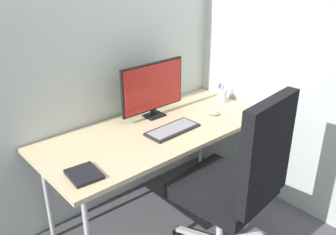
% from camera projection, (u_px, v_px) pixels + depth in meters
% --- Properties ---
extents(ground_plane, '(8.00, 8.00, 0.00)m').
position_uv_depth(ground_plane, '(158.00, 211.00, 2.81)').
color(ground_plane, '#4C4C51').
extents(wall_back, '(2.63, 0.04, 2.80)m').
position_uv_depth(wall_back, '(119.00, 18.00, 2.50)').
color(wall_back, '#B7C1BC').
rests_on(wall_back, ground_plane).
extents(wall_side_right, '(0.04, 1.70, 2.80)m').
position_uv_depth(wall_side_right, '(259.00, 14.00, 2.66)').
color(wall_side_right, '#B7C1BC').
rests_on(wall_side_right, ground_plane).
extents(desk, '(1.65, 0.72, 0.70)m').
position_uv_depth(desk, '(157.00, 134.00, 2.54)').
color(desk, '#D1B78C').
rests_on(desk, ground_plane).
extents(office_chair, '(0.63, 0.64, 1.14)m').
position_uv_depth(office_chair, '(240.00, 178.00, 2.14)').
color(office_chair, black).
rests_on(office_chair, ground_plane).
extents(monitor, '(0.54, 0.11, 0.40)m').
position_uv_depth(monitor, '(153.00, 88.00, 2.64)').
color(monitor, black).
rests_on(monitor, desk).
extents(keyboard, '(0.39, 0.18, 0.02)m').
position_uv_depth(keyboard, '(173.00, 130.00, 2.49)').
color(keyboard, black).
rests_on(keyboard, desk).
extents(mouse, '(0.06, 0.08, 0.04)m').
position_uv_depth(mouse, '(214.00, 113.00, 2.73)').
color(mouse, '#9EA0A5').
rests_on(mouse, desk).
extents(pen_holder, '(0.08, 0.08, 0.17)m').
position_uv_depth(pen_holder, '(222.00, 96.00, 2.94)').
color(pen_holder, silver).
rests_on(pen_holder, desk).
extents(notebook, '(0.18, 0.20, 0.02)m').
position_uv_depth(notebook, '(84.00, 174.00, 1.99)').
color(notebook, black).
rests_on(notebook, desk).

